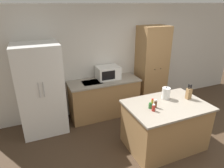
% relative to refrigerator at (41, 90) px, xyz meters
% --- Properties ---
extents(ground_plane, '(14.00, 14.00, 0.00)m').
position_rel_refrigerator_xyz_m(ground_plane, '(2.23, -1.93, -0.95)').
color(ground_plane, '#423021').
extents(wall_back, '(7.20, 0.06, 2.60)m').
position_rel_refrigerator_xyz_m(wall_back, '(2.23, 0.40, 0.35)').
color(wall_back, beige).
rests_on(wall_back, ground_plane).
extents(refrigerator, '(0.89, 0.77, 1.90)m').
position_rel_refrigerator_xyz_m(refrigerator, '(0.00, 0.00, 0.00)').
color(refrigerator, white).
rests_on(refrigerator, ground_plane).
extents(back_counter, '(1.69, 0.65, 0.91)m').
position_rel_refrigerator_xyz_m(back_counter, '(1.42, 0.07, -0.49)').
color(back_counter, '#9E7547').
rests_on(back_counter, ground_plane).
extents(pantry_cabinet, '(0.72, 0.56, 2.10)m').
position_rel_refrigerator_xyz_m(pantry_cabinet, '(2.75, 0.11, 0.10)').
color(pantry_cabinet, '#9E7547').
rests_on(pantry_cabinet, ground_plane).
extents(kitchen_island, '(1.47, 1.00, 0.90)m').
position_rel_refrigerator_xyz_m(kitchen_island, '(2.06, -1.47, -0.50)').
color(kitchen_island, '#9E7547').
rests_on(kitchen_island, ground_plane).
extents(microwave, '(0.54, 0.40, 0.30)m').
position_rel_refrigerator_xyz_m(microwave, '(1.56, 0.16, 0.11)').
color(microwave, white).
rests_on(microwave, back_counter).
extents(knife_block, '(0.09, 0.08, 0.31)m').
position_rel_refrigerator_xyz_m(knife_block, '(2.58, -1.44, 0.07)').
color(knife_block, '#9E7547').
rests_on(knife_block, kitchen_island).
extents(spice_bottle_tall_dark, '(0.06, 0.06, 0.13)m').
position_rel_refrigerator_xyz_m(spice_bottle_tall_dark, '(1.70, -1.57, 0.01)').
color(spice_bottle_tall_dark, '#B2281E').
rests_on(spice_bottle_tall_dark, kitchen_island).
extents(spice_bottle_short_red, '(0.05, 0.05, 0.15)m').
position_rel_refrigerator_xyz_m(spice_bottle_short_red, '(1.80, -1.48, 0.02)').
color(spice_bottle_short_red, '#563319').
rests_on(spice_bottle_short_red, kitchen_island).
extents(spice_bottle_amber_oil, '(0.04, 0.04, 0.10)m').
position_rel_refrigerator_xyz_m(spice_bottle_amber_oil, '(1.82, -1.35, -0.00)').
color(spice_bottle_amber_oil, gold).
rests_on(spice_bottle_amber_oil, kitchen_island).
extents(spice_bottle_green_herb, '(0.06, 0.06, 0.11)m').
position_rel_refrigerator_xyz_m(spice_bottle_green_herb, '(1.70, -1.48, 0.00)').
color(spice_bottle_green_herb, '#337033').
rests_on(spice_bottle_green_herb, kitchen_island).
extents(kettle, '(0.15, 0.15, 0.24)m').
position_rel_refrigerator_xyz_m(kettle, '(2.19, -1.26, 0.06)').
color(kettle, white).
rests_on(kettle, kitchen_island).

